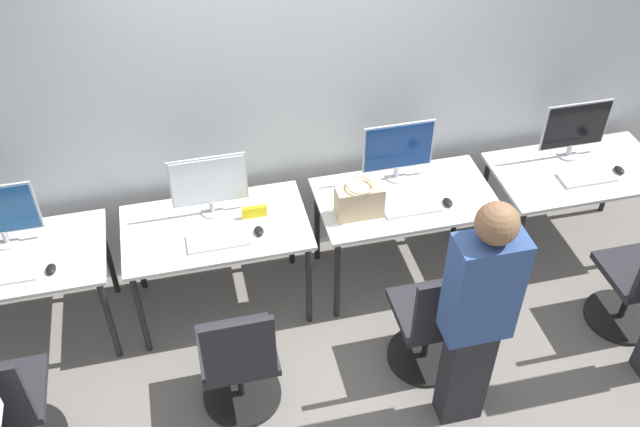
{
  "coord_description": "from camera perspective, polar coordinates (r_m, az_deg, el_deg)",
  "views": [
    {
      "loc": [
        -0.76,
        -3.05,
        3.74
      ],
      "look_at": [
        0.0,
        0.13,
        0.87
      ],
      "focal_mm": 40.0,
      "sensor_mm": 36.0,
      "label": 1
    }
  ],
  "objects": [
    {
      "name": "keyboard_far_left",
      "position": [
        4.57,
        -24.06,
        -4.52
      ],
      "size": [
        0.38,
        0.17,
        0.02
      ],
      "color": "silver",
      "rests_on": "desk_far_left"
    },
    {
      "name": "mouse_right",
      "position": [
        4.72,
        10.18,
        0.89
      ],
      "size": [
        0.06,
        0.09,
        0.03
      ],
      "color": "black",
      "rests_on": "desk_right"
    },
    {
      "name": "desk_left",
      "position": [
        4.59,
        -8.28,
        -1.74
      ],
      "size": [
        1.17,
        0.67,
        0.72
      ],
      "color": "silver",
      "rests_on": "ground_plane"
    },
    {
      "name": "keyboard_left",
      "position": [
        4.43,
        -8.16,
        -2.13
      ],
      "size": [
        0.38,
        0.17,
        0.02
      ],
      "color": "silver",
      "rests_on": "desk_left"
    },
    {
      "name": "mouse_left",
      "position": [
        4.45,
        -4.92,
        -1.4
      ],
      "size": [
        0.06,
        0.09,
        0.03
      ],
      "color": "black",
      "rests_on": "desk_left"
    },
    {
      "name": "desk_right",
      "position": [
        4.8,
        6.8,
        0.64
      ],
      "size": [
        1.17,
        0.67,
        0.72
      ],
      "color": "silver",
      "rests_on": "ground_plane"
    },
    {
      "name": "office_chair_far_right",
      "position": [
        5.03,
        24.25,
        -5.27
      ],
      "size": [
        0.48,
        0.48,
        0.92
      ],
      "color": "black",
      "rests_on": "ground_plane"
    },
    {
      "name": "placard_left",
      "position": [
        4.55,
        -5.27,
        0.14
      ],
      "size": [
        0.16,
        0.03,
        0.08
      ],
      "color": "yellow",
      "rests_on": "desk_left"
    },
    {
      "name": "monitor_left",
      "position": [
        4.5,
        -8.89,
        2.41
      ],
      "size": [
        0.48,
        0.14,
        0.43
      ],
      "color": "#B2B2B7",
      "rests_on": "desk_left"
    },
    {
      "name": "office_chair_left",
      "position": [
        4.22,
        -6.47,
        -11.91
      ],
      "size": [
        0.48,
        0.48,
        0.92
      ],
      "color": "black",
      "rests_on": "ground_plane"
    },
    {
      "name": "keyboard_right",
      "position": [
        4.66,
        7.34,
        0.55
      ],
      "size": [
        0.38,
        0.17,
        0.02
      ],
      "color": "silver",
      "rests_on": "desk_right"
    },
    {
      "name": "handbag",
      "position": [
        4.51,
        3.17,
        1.03
      ],
      "size": [
        0.3,
        0.18,
        0.25
      ],
      "color": "tan",
      "rests_on": "desk_right"
    },
    {
      "name": "desk_far_left",
      "position": [
        4.73,
        -23.62,
        -4.02
      ],
      "size": [
        1.17,
        0.67,
        0.72
      ],
      "color": "silver",
      "rests_on": "ground_plane"
    },
    {
      "name": "ground_plane",
      "position": [
        4.89,
        0.37,
        -8.73
      ],
      "size": [
        20.0,
        20.0,
        0.0
      ],
      "primitive_type": "plane",
      "color": "slate"
    },
    {
      "name": "mouse_far_left",
      "position": [
        4.49,
        -20.73,
        -4.17
      ],
      "size": [
        0.06,
        0.09,
        0.03
      ],
      "color": "black",
      "rests_on": "desk_far_left"
    },
    {
      "name": "office_chair_right",
      "position": [
        4.43,
        9.02,
        -8.82
      ],
      "size": [
        0.48,
        0.48,
        0.92
      ],
      "color": "black",
      "rests_on": "ground_plane"
    },
    {
      "name": "monitor_right",
      "position": [
        4.76,
        6.28,
        5.15
      ],
      "size": [
        0.48,
        0.14,
        0.43
      ],
      "color": "#B2B2B7",
      "rests_on": "desk_right"
    },
    {
      "name": "wall_back",
      "position": [
        4.57,
        -1.96,
        10.37
      ],
      "size": [
        12.0,
        0.05,
        2.8
      ],
      "color": "#B7BCC1",
      "rests_on": "ground_plane"
    },
    {
      "name": "office_chair_far_left",
      "position": [
        4.36,
        -23.77,
        -14.25
      ],
      "size": [
        0.48,
        0.48,
        0.92
      ],
      "color": "black",
      "rests_on": "ground_plane"
    },
    {
      "name": "monitor_far_right",
      "position": [
        5.24,
        19.75,
        6.48
      ],
      "size": [
        0.48,
        0.14,
        0.43
      ],
      "color": "#B2B2B7",
      "rests_on": "desk_far_right"
    },
    {
      "name": "desk_far_right",
      "position": [
        5.3,
        19.83,
        2.66
      ],
      "size": [
        1.17,
        0.67,
        0.72
      ],
      "color": "silver",
      "rests_on": "ground_plane"
    },
    {
      "name": "mouse_far_right",
      "position": [
        5.33,
        22.83,
        3.23
      ],
      "size": [
        0.06,
        0.09,
        0.03
      ],
      "color": "black",
      "rests_on": "desk_far_right"
    },
    {
      "name": "person_right",
      "position": [
        3.86,
        12.48,
        -7.81
      ],
      "size": [
        0.36,
        0.21,
        1.63
      ],
      "color": "#232328",
      "rests_on": "ground_plane"
    },
    {
      "name": "keyboard_far_right",
      "position": [
        5.19,
        20.57,
        2.74
      ],
      "size": [
        0.38,
        0.17,
        0.02
      ],
      "color": "silver",
      "rests_on": "desk_far_right"
    }
  ]
}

